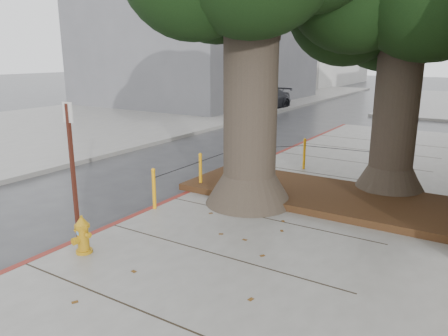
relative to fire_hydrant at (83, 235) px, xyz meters
name	(u,v)px	position (x,y,z in m)	size (l,w,h in m)	color
ground	(191,254)	(1.46, 1.19, -0.49)	(140.00, 140.00, 0.00)	#28282B
sidewalk_opposite	(91,121)	(-12.54, 11.19, -0.41)	(14.00, 60.00, 0.15)	slate
curb_red	(186,196)	(-0.54, 3.69, -0.41)	(0.14, 26.00, 0.16)	maroon
planter_bed	(316,194)	(2.36, 5.09, -0.26)	(6.40, 2.60, 0.16)	black
building_far_grey	(203,19)	(-13.54, 23.19, 5.51)	(12.00, 16.00, 12.00)	slate
building_far_white	(300,19)	(-15.54, 46.19, 7.01)	(12.00, 18.00, 15.00)	silver
bollard_ring	(261,163)	(0.59, 5.56, 0.18)	(3.79, 5.39, 0.95)	#FFA60E
fire_hydrant	(83,235)	(0.00, 0.00, 0.00)	(0.37, 0.34, 0.69)	#CC9115
signpost	(72,165)	(-0.49, 0.31, 1.13)	(0.26, 0.07, 2.58)	#471911
car_dark	(264,100)	(-6.92, 20.40, 0.20)	(1.92, 4.71, 1.37)	black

